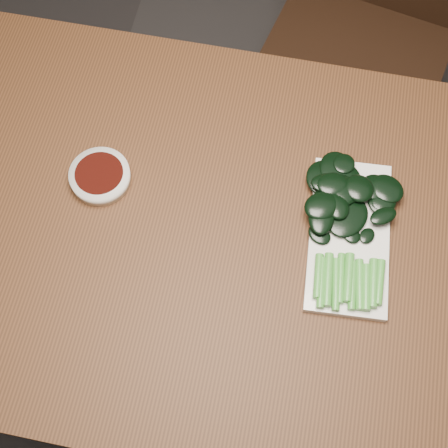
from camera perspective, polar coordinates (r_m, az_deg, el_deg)
ground at (r=1.81m, az=0.30°, el=-10.17°), size 6.00×6.00×0.00m
table at (r=1.17m, az=0.46°, el=-2.14°), size 1.40×0.80×0.75m
chair_far at (r=1.74m, az=12.81°, el=17.18°), size 0.55×0.55×0.89m
sauce_bowl at (r=1.15m, az=-11.26°, el=4.29°), size 0.11×0.11×0.03m
serving_plate at (r=1.11m, az=11.35°, el=-1.07°), size 0.16×0.30×0.01m
gai_lan at (r=1.10m, az=10.99°, el=0.92°), size 0.19×0.31×0.03m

